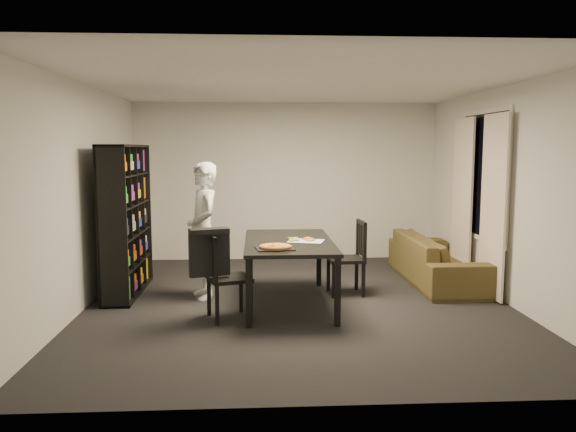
{
  "coord_description": "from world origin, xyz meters",
  "views": [
    {
      "loc": [
        -0.5,
        -6.59,
        1.85
      ],
      "look_at": [
        -0.12,
        0.05,
        1.05
      ],
      "focal_mm": 35.0,
      "sensor_mm": 36.0,
      "label": 1
    }
  ],
  "objects": [
    {
      "name": "curtain_right",
      "position": [
        2.4,
        1.12,
        1.15
      ],
      "size": [
        0.03,
        0.7,
        2.25
      ],
      "primitive_type": "cube",
      "color": "beige",
      "rests_on": "room"
    },
    {
      "name": "draped_jacket",
      "position": [
        -1.0,
        -0.65,
        0.77
      ],
      "size": [
        0.45,
        0.3,
        0.52
      ],
      "rotation": [
        0.0,
        0.0,
        1.89
      ],
      "color": "black",
      "rests_on": "chair_left"
    },
    {
      "name": "window_frame",
      "position": [
        2.48,
        0.6,
        1.5
      ],
      "size": [
        0.03,
        1.52,
        1.72
      ],
      "primitive_type": "cube",
      "color": "white",
      "rests_on": "room"
    },
    {
      "name": "pizza_slices",
      "position": [
        0.03,
        -0.06,
        0.79
      ],
      "size": [
        0.41,
        0.36,
        0.01
      ],
      "primitive_type": null,
      "rotation": [
        0.0,
        0.0,
        -0.14
      ],
      "color": "gold",
      "rests_on": "dining_table"
    },
    {
      "name": "window_pane",
      "position": [
        2.48,
        0.6,
        1.5
      ],
      "size": [
        0.02,
        1.4,
        1.6
      ],
      "primitive_type": "cube",
      "color": "black",
      "rests_on": "room"
    },
    {
      "name": "room",
      "position": [
        0.0,
        0.0,
        1.3
      ],
      "size": [
        5.01,
        5.51,
        2.61
      ],
      "color": "black",
      "rests_on": "ground"
    },
    {
      "name": "curtain_left",
      "position": [
        2.4,
        0.08,
        1.15
      ],
      "size": [
        0.03,
        0.7,
        2.25
      ],
      "primitive_type": "cube",
      "color": "beige",
      "rests_on": "room"
    },
    {
      "name": "kitchen_towel",
      "position": [
        0.08,
        -0.14,
        0.77
      ],
      "size": [
        0.47,
        0.4,
        0.01
      ],
      "primitive_type": "cube",
      "rotation": [
        0.0,
        0.0,
        -0.28
      ],
      "color": "white",
      "rests_on": "dining_table"
    },
    {
      "name": "pepperoni_pizza",
      "position": [
        -0.29,
        -0.61,
        0.8
      ],
      "size": [
        0.35,
        0.35,
        0.03
      ],
      "rotation": [
        0.0,
        0.0,
        -0.23
      ],
      "color": "#9B5D2D",
      "rests_on": "dining_table"
    },
    {
      "name": "sofa",
      "position": [
        2.02,
        0.95,
        0.32
      ],
      "size": [
        0.86,
        2.21,
        0.64
      ],
      "primitive_type": "imported",
      "rotation": [
        0.0,
        0.0,
        1.57
      ],
      "color": "#463B1C",
      "rests_on": "room"
    },
    {
      "name": "person",
      "position": [
        -1.15,
        0.31,
        0.84
      ],
      "size": [
        0.6,
        0.72,
        1.69
      ],
      "primitive_type": "imported",
      "rotation": [
        0.0,
        0.0,
        -1.21
      ],
      "color": "silver",
      "rests_on": "room"
    },
    {
      "name": "dining_table",
      "position": [
        -0.12,
        -0.05,
        0.7
      ],
      "size": [
        1.03,
        1.85,
        0.77
      ],
      "color": "black",
      "rests_on": "room"
    },
    {
      "name": "baking_tray",
      "position": [
        -0.3,
        -0.61,
        0.78
      ],
      "size": [
        0.44,
        0.37,
        0.01
      ],
      "primitive_type": "cube",
      "rotation": [
        0.0,
        0.0,
        0.14
      ],
      "color": "black",
      "rests_on": "dining_table"
    },
    {
      "name": "chair_right",
      "position": [
        0.73,
        0.39,
        0.54
      ],
      "size": [
        0.46,
        0.46,
        0.94
      ],
      "rotation": [
        0.0,
        0.0,
        -1.52
      ],
      "color": "black",
      "rests_on": "room"
    },
    {
      "name": "chair_left",
      "position": [
        -0.88,
        -0.61,
        0.53
      ],
      "size": [
        0.55,
        0.55,
        0.93
      ],
      "rotation": [
        0.0,
        0.0,
        1.89
      ],
      "color": "black",
      "rests_on": "room"
    },
    {
      "name": "bookshelf",
      "position": [
        -2.16,
        0.6,
        0.95
      ],
      "size": [
        0.35,
        1.5,
        1.9
      ],
      "primitive_type": "cube",
      "color": "black",
      "rests_on": "room"
    }
  ]
}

